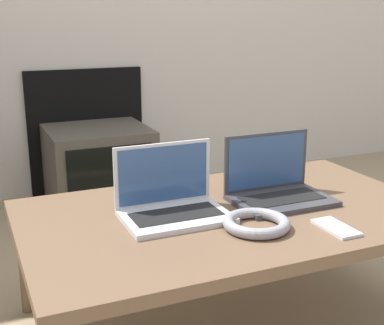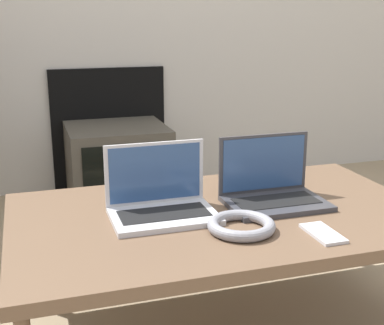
# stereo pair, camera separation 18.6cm
# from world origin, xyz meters

# --- Properties ---
(table) EXTENTS (1.25, 0.75, 0.38)m
(table) POSITION_xyz_m (0.00, 0.31, 0.36)
(table) COLOR brown
(table) RESTS_ON ground_plane
(laptop_left) EXTENTS (0.31, 0.21, 0.21)m
(laptop_left) POSITION_xyz_m (-0.18, 0.35, 0.43)
(laptop_left) COLOR silver
(laptop_left) RESTS_ON table
(laptop_right) EXTENTS (0.31, 0.21, 0.21)m
(laptop_right) POSITION_xyz_m (0.18, 0.35, 0.43)
(laptop_right) COLOR #38383D
(laptop_right) RESTS_ON table
(headphones) EXTENTS (0.19, 0.19, 0.03)m
(headphones) POSITION_xyz_m (0.00, 0.16, 0.40)
(headphones) COLOR gray
(headphones) RESTS_ON table
(phone) EXTENTS (0.07, 0.14, 0.01)m
(phone) POSITION_xyz_m (0.20, 0.06, 0.39)
(phone) COLOR silver
(phone) RESTS_ON table
(tv) EXTENTS (0.51, 0.48, 0.40)m
(tv) POSITION_xyz_m (-0.10, 1.59, 0.20)
(tv) COLOR #4C473D
(tv) RESTS_ON ground_plane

